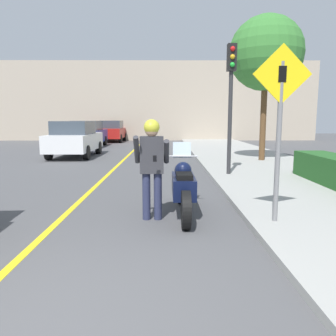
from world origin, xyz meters
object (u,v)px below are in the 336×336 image
object	(u,v)px
motorcycle	(183,188)
parked_car_red	(112,131)
parked_car_white	(75,139)
crossing_sign	(280,117)
traffic_light	(231,85)
person_biker	(152,159)
parked_car_blue	(88,134)
street_tree	(266,54)

from	to	relation	value
motorcycle	parked_car_red	bearing A→B (deg)	102.75
parked_car_white	parked_car_red	size ratio (longest dim) A/B	1.00
crossing_sign	parked_car_red	size ratio (longest dim) A/B	0.66
motorcycle	parked_car_red	world-z (taller)	parked_car_red
traffic_light	parked_car_red	distance (m)	17.83
motorcycle	traffic_light	distance (m)	4.78
motorcycle	traffic_light	world-z (taller)	traffic_light
crossing_sign	traffic_light	xyz separation A→B (m)	(0.14, 4.67, 0.97)
traffic_light	parked_car_white	bearing A→B (deg)	137.31
person_biker	traffic_light	world-z (taller)	traffic_light
parked_car_blue	parked_car_red	world-z (taller)	same
motorcycle	crossing_sign	size ratio (longest dim) A/B	0.81
parked_car_blue	parked_car_red	size ratio (longest dim) A/B	1.00
parked_car_blue	motorcycle	bearing A→B (deg)	-70.71
street_tree	parked_car_blue	bearing A→B (deg)	138.66
crossing_sign	parked_car_white	size ratio (longest dim) A/B	0.66
crossing_sign	parked_car_white	world-z (taller)	crossing_sign
traffic_light	parked_car_blue	size ratio (longest dim) A/B	0.90
person_biker	street_tree	size ratio (longest dim) A/B	0.31
street_tree	parked_car_blue	size ratio (longest dim) A/B	1.35
person_biker	parked_car_white	size ratio (longest dim) A/B	0.42
parked_car_white	parked_car_blue	distance (m)	5.68
parked_car_white	traffic_light	bearing A→B (deg)	-42.69
motorcycle	person_biker	xyz separation A→B (m)	(-0.56, -0.31, 0.57)
motorcycle	parked_car_red	distance (m)	21.03
parked_car_blue	traffic_light	bearing A→B (deg)	-58.61
motorcycle	street_tree	xyz separation A→B (m)	(3.60, 7.40, 3.79)
traffic_light	parked_car_white	world-z (taller)	traffic_light
motorcycle	parked_car_white	bearing A→B (deg)	115.63
parked_car_white	person_biker	bearing A→B (deg)	-67.79
street_tree	parked_car_white	size ratio (longest dim) A/B	1.35
crossing_sign	parked_car_red	distance (m)	22.14
crossing_sign	parked_car_blue	size ratio (longest dim) A/B	0.66
crossing_sign	traffic_light	distance (m)	4.78
traffic_light	parked_car_blue	xyz separation A→B (m)	(-6.93, 11.36, -1.89)
street_tree	parked_car_white	bearing A→B (deg)	164.76
motorcycle	traffic_light	size ratio (longest dim) A/B	0.59
person_biker	parked_car_white	world-z (taller)	person_biker
crossing_sign	parked_car_white	xyz separation A→B (m)	(-6.08, 10.41, -0.92)
motorcycle	parked_car_blue	xyz separation A→B (m)	(-5.35, 15.27, 0.35)
motorcycle	parked_car_white	distance (m)	10.70
parked_car_white	parked_car_blue	world-z (taller)	same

